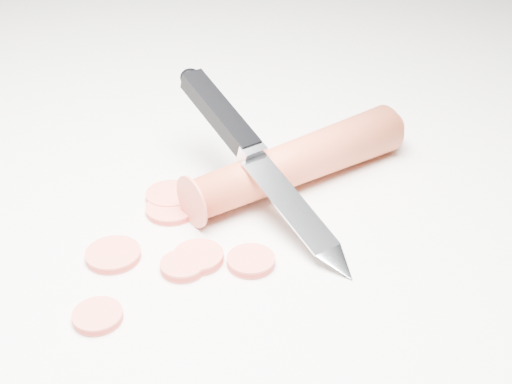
% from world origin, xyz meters
% --- Properties ---
extents(ground, '(2.40, 2.40, 0.00)m').
position_xyz_m(ground, '(0.00, 0.00, 0.00)').
color(ground, white).
rests_on(ground, ground).
extents(carrot, '(0.15, 0.19, 0.04)m').
position_xyz_m(carrot, '(0.07, 0.06, 0.02)').
color(carrot, '#C74625').
rests_on(carrot, ground).
extents(carrot_slice_0, '(0.04, 0.04, 0.01)m').
position_xyz_m(carrot_slice_0, '(-0.01, -0.01, 0.00)').
color(carrot_slice_0, '#E45B48').
rests_on(carrot_slice_0, ground).
extents(carrot_slice_1, '(0.03, 0.03, 0.01)m').
position_xyz_m(carrot_slice_1, '(0.02, -0.08, 0.00)').
color(carrot_slice_1, '#E45B48').
rests_on(carrot_slice_1, ground).
extents(carrot_slice_2, '(0.04, 0.04, 0.01)m').
position_xyz_m(carrot_slice_2, '(-0.02, 0.01, 0.00)').
color(carrot_slice_2, '#E45B48').
rests_on(carrot_slice_2, ground).
extents(carrot_slice_3, '(0.04, 0.04, 0.01)m').
position_xyz_m(carrot_slice_3, '(0.03, -0.06, 0.00)').
color(carrot_slice_3, '#E45B48').
rests_on(carrot_slice_3, ground).
extents(carrot_slice_4, '(0.04, 0.04, 0.01)m').
position_xyz_m(carrot_slice_4, '(0.07, -0.05, 0.00)').
color(carrot_slice_4, '#E45B48').
rests_on(carrot_slice_4, ground).
extents(carrot_slice_5, '(0.04, 0.04, 0.01)m').
position_xyz_m(carrot_slice_5, '(-0.03, -0.08, 0.00)').
color(carrot_slice_5, '#E45B48').
rests_on(carrot_slice_5, ground).
extents(carrot_slice_6, '(0.03, 0.03, 0.01)m').
position_xyz_m(carrot_slice_6, '(-0.01, -0.14, 0.00)').
color(carrot_slice_6, '#E45B48').
rests_on(carrot_slice_6, ground).
extents(kitchen_knife, '(0.20, 0.16, 0.09)m').
position_xyz_m(kitchen_knife, '(0.05, 0.02, 0.04)').
color(kitchen_knife, silver).
rests_on(kitchen_knife, ground).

